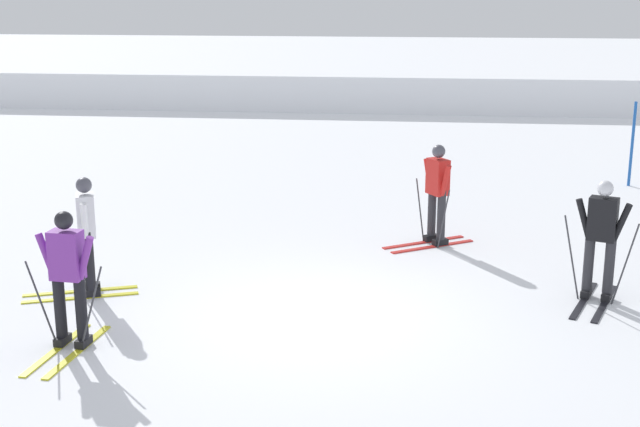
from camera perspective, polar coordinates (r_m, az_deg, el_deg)
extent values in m
plane|color=white|center=(11.79, -0.17, -6.69)|extent=(120.00, 120.00, 0.00)
cube|color=white|center=(33.11, 4.19, 8.40)|extent=(80.00, 7.23, 1.22)
cube|color=gold|center=(11.10, -15.43, -8.62)|extent=(0.25, 1.60, 0.02)
cube|color=gold|center=(11.23, -16.72, -8.44)|extent=(0.25, 1.60, 0.02)
cube|color=black|center=(11.20, -15.10, -8.04)|extent=(0.15, 0.27, 0.10)
cube|color=black|center=(11.32, -16.37, -7.88)|extent=(0.15, 0.27, 0.10)
cylinder|color=black|center=(11.02, -15.27, -5.77)|extent=(0.14, 0.14, 0.85)
cylinder|color=black|center=(11.15, -16.55, -5.62)|extent=(0.14, 0.14, 0.85)
cube|color=purple|center=(10.89, -16.15, -2.61)|extent=(0.40, 0.28, 0.60)
cylinder|color=purple|center=(10.76, -15.02, -2.81)|extent=(0.26, 0.12, 0.55)
cylinder|color=purple|center=(11.00, -17.34, -2.60)|extent=(0.26, 0.12, 0.55)
sphere|color=black|center=(10.77, -16.31, -0.43)|extent=(0.22, 0.22, 0.22)
cylinder|color=#38383D|center=(10.86, -14.67, -6.03)|extent=(0.37, 0.06, 1.10)
cylinder|color=#38383D|center=(11.16, -17.61, -5.69)|extent=(0.37, 0.06, 1.10)
cube|color=gold|center=(12.87, -15.28, -5.30)|extent=(1.53, 0.65, 0.02)
cube|color=gold|center=(13.13, -15.28, -4.88)|extent=(1.53, 0.65, 0.02)
cube|color=black|center=(12.85, -14.63, -5.00)|extent=(0.29, 0.20, 0.10)
cube|color=black|center=(13.11, -14.64, -4.60)|extent=(0.29, 0.20, 0.10)
cylinder|color=black|center=(12.70, -14.77, -2.99)|extent=(0.14, 0.14, 0.85)
cylinder|color=black|center=(12.96, -14.77, -2.61)|extent=(0.14, 0.14, 0.85)
cube|color=white|center=(12.66, -14.96, -0.10)|extent=(0.36, 0.44, 0.60)
cylinder|color=white|center=(12.42, -15.05, -0.45)|extent=(0.17, 0.27, 0.55)
cylinder|color=white|center=(12.91, -15.04, 0.12)|extent=(0.17, 0.27, 0.55)
sphere|color=#4C4C56|center=(12.56, -15.09, 1.79)|extent=(0.22, 0.22, 0.22)
cylinder|color=#38383D|center=(12.55, -15.22, -3.33)|extent=(0.16, 0.38, 1.05)
cylinder|color=#38383D|center=(13.13, -15.20, -2.52)|extent=(0.16, 0.38, 1.05)
cube|color=red|center=(14.87, 7.33, -2.14)|extent=(1.39, 0.95, 0.02)
cube|color=red|center=(15.09, 6.74, -1.87)|extent=(1.39, 0.95, 0.02)
cube|color=black|center=(14.93, 7.82, -1.84)|extent=(0.28, 0.24, 0.10)
cube|color=black|center=(15.15, 7.22, -1.57)|extent=(0.28, 0.24, 0.10)
cylinder|color=#2D2D33|center=(14.80, 7.88, -0.08)|extent=(0.14, 0.14, 0.85)
cylinder|color=#2D2D33|center=(15.03, 7.28, 0.16)|extent=(0.14, 0.14, 0.85)
cube|color=red|center=(14.77, 7.66, 2.39)|extent=(0.41, 0.45, 0.60)
cylinder|color=red|center=(14.56, 8.14, 2.14)|extent=(0.21, 0.26, 0.55)
cylinder|color=red|center=(14.96, 7.06, 2.52)|extent=(0.21, 0.26, 0.55)
sphere|color=#4C4C56|center=(14.68, 7.72, 4.02)|extent=(0.22, 0.22, 0.22)
cylinder|color=#38383D|center=(14.58, 8.02, -0.39)|extent=(0.18, 0.26, 1.06)
cylinder|color=#38383D|center=(15.15, 6.52, 0.24)|extent=(0.18, 0.26, 1.06)
cube|color=black|center=(12.83, 17.98, -5.58)|extent=(0.65, 1.53, 0.02)
cube|color=black|center=(12.86, 16.75, -5.41)|extent=(0.65, 1.53, 0.02)
cube|color=black|center=(12.95, 18.11, -5.12)|extent=(0.20, 0.29, 0.10)
cube|color=black|center=(12.98, 16.89, -4.96)|extent=(0.20, 0.29, 0.10)
cylinder|color=#2D2D33|center=(12.80, 18.28, -3.11)|extent=(0.14, 0.14, 0.85)
cylinder|color=#2D2D33|center=(12.84, 17.05, -2.96)|extent=(0.14, 0.14, 0.85)
cube|color=black|center=(12.64, 17.89, -0.34)|extent=(0.44, 0.36, 0.60)
cylinder|color=black|center=(12.60, 18.99, -0.55)|extent=(0.27, 0.17, 0.55)
cylinder|color=black|center=(12.67, 16.76, -0.28)|extent=(0.27, 0.17, 0.55)
sphere|color=silver|center=(12.54, 18.04, 1.56)|extent=(0.22, 0.22, 0.22)
cylinder|color=#38383D|center=(12.66, 19.21, -3.16)|extent=(0.28, 0.12, 1.19)
cylinder|color=#38383D|center=(12.76, 16.02, -2.75)|extent=(0.28, 0.12, 1.19)
cylinder|color=#1E56AD|center=(20.13, 19.61, 4.26)|extent=(0.06, 0.06, 1.84)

